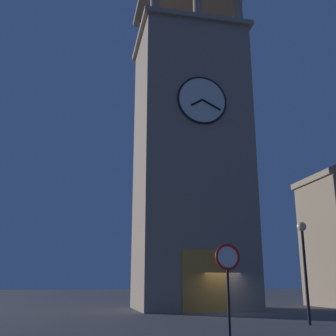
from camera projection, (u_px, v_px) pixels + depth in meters
name	position (u px, v px, depth m)	size (l,w,h in m)	color
ground_plane	(227.00, 313.00, 26.47)	(200.00, 200.00, 0.00)	#4C4C51
clocktower	(190.00, 158.00, 33.05)	(8.74, 7.64, 27.67)	gray
street_lamp	(304.00, 251.00, 19.82)	(0.44, 0.44, 4.69)	black
no_horn_sign	(228.00, 266.00, 12.38)	(0.78, 0.14, 2.98)	black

